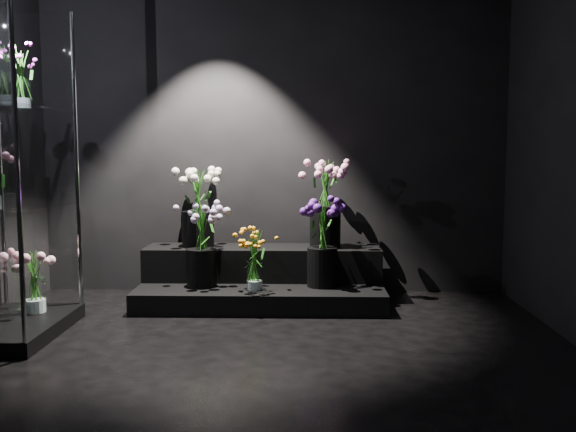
{
  "coord_description": "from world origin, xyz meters",
  "views": [
    {
      "loc": [
        0.27,
        -3.57,
        1.25
      ],
      "look_at": [
        0.15,
        1.2,
        0.75
      ],
      "focal_mm": 40.0,
      "sensor_mm": 36.0,
      "label": 1
    }
  ],
  "objects": [
    {
      "name": "bouquet_purple",
      "position": [
        0.41,
        1.44,
        0.54
      ],
      "size": [
        0.33,
        0.33,
        0.69
      ],
      "rotation": [
        0.0,
        0.0,
        -0.09
      ],
      "color": "black",
      "rests_on": "display_riser"
    },
    {
      "name": "display_riser",
      "position": [
        -0.08,
        1.61,
        0.18
      ],
      "size": [
        1.95,
        0.87,
        0.43
      ],
      "color": "black",
      "rests_on": "floor"
    },
    {
      "name": "bouquet_case_magenta",
      "position": [
        -1.65,
        0.78,
        1.73
      ],
      "size": [
        0.3,
        0.3,
        0.41
      ],
      "rotation": [
        0.0,
        0.0,
        0.35
      ],
      "color": "white",
      "rests_on": "display_case"
    },
    {
      "name": "display_case",
      "position": [
        -1.68,
        0.6,
        1.11
      ],
      "size": [
        0.61,
        1.01,
        2.22
      ],
      "color": "black",
      "rests_on": "floor"
    },
    {
      "name": "bouquet_orange_bells",
      "position": [
        -0.11,
        1.29,
        0.41
      ],
      "size": [
        0.35,
        0.35,
        0.47
      ],
      "rotation": [
        0.0,
        0.0,
        -0.4
      ],
      "color": "white",
      "rests_on": "display_riser"
    },
    {
      "name": "wall_back",
      "position": [
        0.0,
        2.0,
        1.4
      ],
      "size": [
        4.0,
        0.0,
        4.0
      ],
      "primitive_type": "plane",
      "rotation": [
        1.57,
        0.0,
        0.0
      ],
      "color": "black",
      "rests_on": "floor"
    },
    {
      "name": "floor",
      "position": [
        0.0,
        0.0,
        0.0
      ],
      "size": [
        4.0,
        4.0,
        0.0
      ],
      "primitive_type": "plane",
      "color": "black",
      "rests_on": "ground"
    },
    {
      "name": "bouquet_case_base_pink",
      "position": [
        -1.62,
        0.8,
        0.34
      ],
      "size": [
        0.34,
        0.34,
        0.43
      ],
      "rotation": [
        0.0,
        0.0,
        -0.0
      ],
      "color": "white",
      "rests_on": "display_case"
    },
    {
      "name": "wall_front",
      "position": [
        0.0,
        -2.0,
        1.4
      ],
      "size": [
        4.0,
        0.0,
        4.0
      ],
      "primitive_type": "plane",
      "rotation": [
        -1.57,
        0.0,
        0.0
      ],
      "color": "black",
      "rests_on": "floor"
    },
    {
      "name": "bouquet_pink_roses",
      "position": [
        0.44,
        1.71,
        0.84
      ],
      "size": [
        0.38,
        0.38,
        0.72
      ],
      "rotation": [
        0.0,
        0.0,
        0.11
      ],
      "color": "black",
      "rests_on": "display_riser"
    },
    {
      "name": "bouquet_cream_roses",
      "position": [
        -0.62,
        1.73,
        0.81
      ],
      "size": [
        0.44,
        0.44,
        0.66
      ],
      "rotation": [
        0.0,
        0.0,
        0.17
      ],
      "color": "black",
      "rests_on": "display_riser"
    },
    {
      "name": "bouquet_lilac",
      "position": [
        -0.54,
        1.42,
        0.53
      ],
      "size": [
        0.37,
        0.37,
        0.64
      ],
      "rotation": [
        0.0,
        0.0,
        -0.06
      ],
      "color": "black",
      "rests_on": "display_riser"
    }
  ]
}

